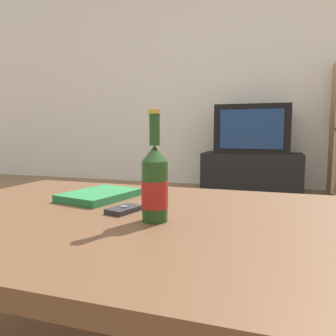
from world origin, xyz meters
name	(u,v)px	position (x,y,z in m)	size (l,w,h in m)	color
back_wall	(240,71)	(0.00, 3.02, 1.30)	(8.00, 0.05, 2.60)	silver
coffee_table	(123,230)	(0.00, 0.00, 0.36)	(1.24, 0.90, 0.40)	brown
tv_stand	(251,172)	(0.18, 2.73, 0.20)	(1.01, 0.45, 0.40)	black
television	(253,129)	(0.18, 2.72, 0.65)	(0.74, 0.45, 0.49)	black
beer_bottle	(155,183)	(0.11, -0.05, 0.50)	(0.07, 0.07, 0.28)	#1E4219
cell_phone	(124,209)	(0.00, 0.01, 0.41)	(0.08, 0.11, 0.02)	#232328
table_book	(100,195)	(-0.16, 0.15, 0.42)	(0.22, 0.28, 0.02)	#236B38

